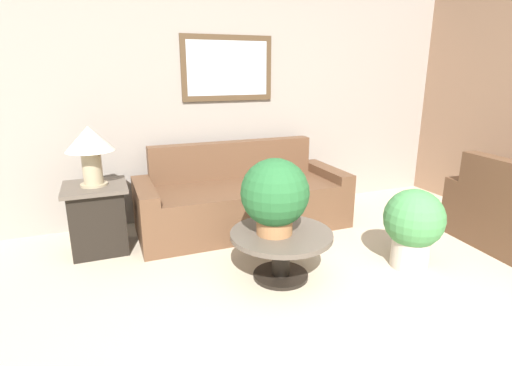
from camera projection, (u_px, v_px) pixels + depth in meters
name	position (u px, v px, depth m)	size (l,w,h in m)	color
ground_plane	(410.00, 353.00, 2.45)	(20.00, 20.00, 0.00)	#BCAD93
wall_back	(246.00, 102.00, 4.66)	(7.28, 0.09, 2.60)	gray
couch_main	(242.00, 200.00, 4.33)	(2.23, 0.88, 0.90)	brown
coffee_table	(281.00, 245.00, 3.26)	(0.84, 0.84, 0.40)	black
side_table	(98.00, 217.00, 3.76)	(0.57, 0.57, 0.64)	black
table_lamp	(90.00, 145.00, 3.57)	(0.43, 0.43, 0.55)	tan
potted_plant_on_table	(275.00, 195.00, 3.13)	(0.54, 0.54, 0.61)	#9E6B42
potted_plant_floor	(413.00, 224.00, 3.42)	(0.51, 0.51, 0.70)	beige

